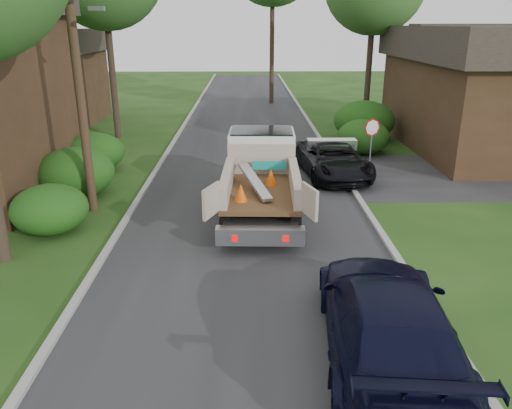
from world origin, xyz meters
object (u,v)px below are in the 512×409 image
(flatbed_truck, at_px, (261,169))
(black_pickup, at_px, (332,159))
(house_left_far, at_px, (40,75))
(stop_sign, at_px, (372,135))
(house_right, at_px, (503,87))
(navy_suv, at_px, (387,320))
(utility_pole, at_px, (76,57))

(flatbed_truck, xyz_separation_m, black_pickup, (3.16, 3.72, -0.63))
(black_pickup, bearing_deg, house_left_far, 135.71)
(stop_sign, relative_size, flatbed_truck, 0.37)
(stop_sign, height_order, black_pickup, stop_sign)
(house_left_far, bearing_deg, black_pickup, -37.18)
(stop_sign, height_order, flatbed_truck, flatbed_truck)
(house_left_far, distance_m, black_pickup, 21.59)
(stop_sign, distance_m, house_right, 9.37)
(stop_sign, xyz_separation_m, navy_suv, (-2.60, -12.48, -0.92))
(house_right, bearing_deg, navy_suv, -120.75)
(house_left_far, bearing_deg, stop_sign, -34.81)
(flatbed_truck, bearing_deg, house_left_far, 131.97)
(utility_pole, distance_m, navy_suv, 12.47)
(black_pickup, bearing_deg, utility_pole, -163.08)
(navy_suv, bearing_deg, black_pickup, -89.14)
(stop_sign, xyz_separation_m, utility_pole, (-10.68, -4.02, 3.40))
(utility_pole, height_order, flatbed_truck, utility_pole)
(utility_pole, distance_m, house_left_far, 18.93)
(black_pickup, bearing_deg, stop_sign, -8.23)
(stop_sign, height_order, utility_pole, utility_pole)
(stop_sign, bearing_deg, utility_pole, -159.38)
(utility_pole, distance_m, house_right, 20.66)
(stop_sign, distance_m, navy_suv, 12.78)
(house_right, height_order, navy_suv, house_right)
(utility_pole, bearing_deg, black_pickup, 24.04)
(house_left_far, relative_size, house_right, 0.58)
(utility_pole, bearing_deg, house_left_far, 115.23)
(house_right, bearing_deg, flatbed_truck, -145.32)
(stop_sign, distance_m, flatbed_truck, 6.03)
(stop_sign, distance_m, black_pickup, 1.91)
(flatbed_truck, relative_size, navy_suv, 1.15)
(navy_suv, bearing_deg, house_left_far, -52.29)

